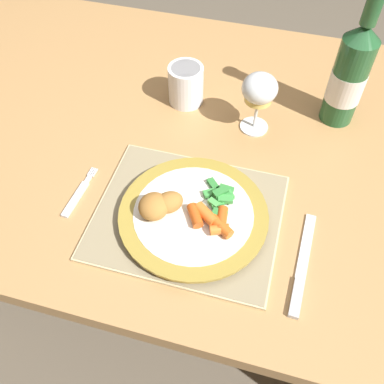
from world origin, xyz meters
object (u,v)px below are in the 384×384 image
dining_table (191,156)px  bottle (350,75)px  fork (78,195)px  wine_glass (259,91)px  drinking_cup (186,84)px  dinner_plate (193,216)px  table_knife (301,272)px

dining_table → bottle: (0.30, 0.13, 0.20)m
fork → wine_glass: bearing=43.7°
dining_table → drinking_cup: drinking_cup is taller
drinking_cup → fork: bearing=-110.8°
dinner_plate → fork: bearing=-179.0°
dinner_plate → dining_table: bearing=106.6°
fork → wine_glass: size_ratio=0.92×
table_knife → drinking_cup: bearing=129.5°
dining_table → fork: (-0.16, -0.23, 0.08)m
fork → wine_glass: wine_glass is taller
dinner_plate → wine_glass: 0.30m
dining_table → bottle: bottle is taller
dining_table → wine_glass: bearing=20.2°
wine_glass → dining_table: bearing=-159.8°
fork → drinking_cup: drinking_cup is taller
dining_table → table_knife: bearing=-46.0°
bottle → dining_table: bearing=-156.7°
dinner_plate → bottle: bearing=56.9°
dinner_plate → fork: 0.23m
dinner_plate → table_knife: (0.21, -0.05, -0.01)m
dinner_plate → bottle: 0.44m
fork → table_knife: 0.44m
table_knife → drinking_cup: (-0.31, 0.38, 0.04)m
fork → drinking_cup: (0.13, 0.33, 0.05)m
dining_table → table_knife: 0.40m
fork → dining_table: bearing=55.0°
dining_table → bottle: bearing=23.3°
dinner_plate → bottle: (0.24, 0.36, 0.10)m
table_knife → bottle: (0.03, 0.42, 0.11)m
table_knife → bottle: 0.43m
bottle → dinner_plate: bearing=-123.1°
dinner_plate → drinking_cup: drinking_cup is taller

